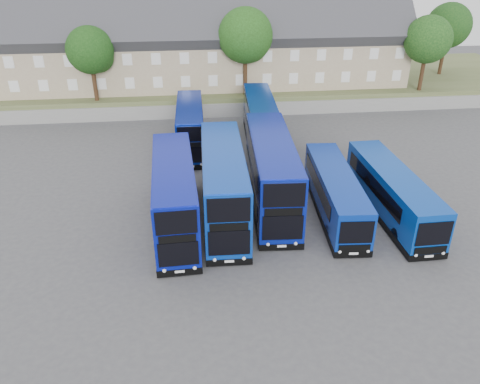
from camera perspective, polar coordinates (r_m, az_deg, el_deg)
name	(u,v)px	position (r m, az deg, el deg)	size (l,w,h in m)	color
ground	(262,236)	(30.43, 2.71, -5.32)	(120.00, 120.00, 0.00)	#444449
retaining_wall	(229,110)	(51.80, -1.40, 9.97)	(70.00, 0.40, 1.50)	slate
earth_bank	(221,84)	(61.31, -2.27, 13.03)	(80.00, 20.00, 2.00)	#4F5A32
terrace_row	(197,45)	(56.05, -5.26, 17.40)	(48.00, 10.40, 11.20)	tan
dd_front_left	(175,197)	(30.62, -7.96, -0.56)	(3.02, 11.37, 4.48)	#07138D
dd_front_mid	(224,185)	(31.47, -2.02, 0.80)	(3.08, 12.01, 4.74)	#0834A2
dd_front_right	(272,174)	(33.03, 3.87, 2.23)	(3.51, 12.35, 4.86)	#07178B
dd_rear_left	(190,128)	(43.12, -6.09, 7.80)	(2.51, 10.17, 4.02)	navy
dd_rear_right	(260,122)	(44.09, 2.46, 8.58)	(3.14, 10.96, 4.30)	navy
coach_east_a	(335,194)	(32.83, 11.48, -0.24)	(3.10, 11.22, 3.03)	#082B9B
coach_east_b	(392,194)	(33.73, 17.99, -0.18)	(2.64, 11.65, 3.17)	#08399F
tree_west	(92,52)	(52.02, -17.62, 15.99)	(4.80, 4.80, 7.65)	#382314
tree_mid	(247,38)	(51.84, 0.82, 18.32)	(5.76, 5.76, 9.18)	#382314
tree_east	(429,41)	(57.50, 22.00, 16.68)	(5.12, 5.12, 8.16)	#382314
tree_far	(449,27)	(66.37, 24.12, 17.87)	(5.44, 5.44, 8.67)	#382314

